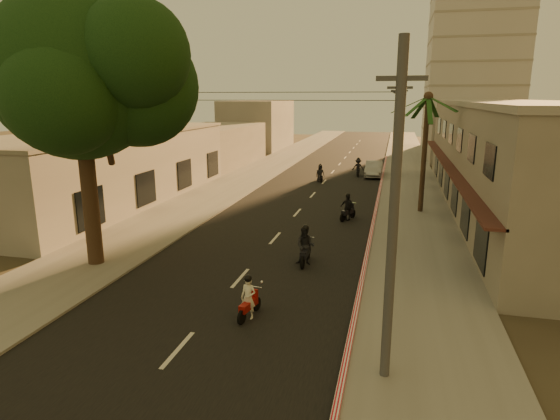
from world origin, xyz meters
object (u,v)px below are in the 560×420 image
Objects in this scene: broadleaf_tree at (88,75)px; scooter_mid_a at (305,247)px; parked_car at (374,169)px; scooter_far_a at (320,174)px; palm_tree at (428,104)px; scooter_red at (249,299)px; scooter_far_b at (358,168)px; scooter_mid_b at (348,208)px.

broadleaf_tree is 11.99m from scooter_mid_a.
scooter_far_a is at bearing -137.42° from parked_car.
palm_tree is 5.00× the size of scooter_red.
palm_tree is 14.36m from scooter_mid_a.
scooter_red is 27.39m from scooter_far_a.
palm_tree is 4.21× the size of scooter_mid_a.
scooter_far_a is (-8.37, 9.92, -6.39)m from palm_tree.
broadleaf_tree is 30.37m from scooter_far_b.
broadleaf_tree is 25.77m from scooter_far_a.
scooter_far_b is at bearing 98.02° from scooter_red.
broadleaf_tree is at bearing -136.52° from palm_tree.
palm_tree is at bearing -71.81° from scooter_far_a.
scooter_mid_a is at bearing -96.71° from scooter_far_b.
palm_tree reaches higher than scooter_mid_a.
parked_car is at bearing 20.47° from scooter_far_a.
palm_tree is at bearing -74.92° from parked_car.
scooter_red is 0.94× the size of scooter_mid_b.
scooter_mid_a is (0.91, 5.79, 0.14)m from scooter_red.
scooter_mid_b is at bearing -145.61° from palm_tree.
broadleaf_tree is 7.27× the size of scooter_far_a.
parked_car is at bearing 68.81° from broadleaf_tree.
scooter_mid_b reaches higher than scooter_red.
scooter_far_a is (-2.74, 21.54, -0.10)m from scooter_mid_a.
scooter_red is at bearing -23.73° from broadleaf_tree.
scooter_mid_a is at bearing -115.83° from palm_tree.
scooter_far_b reaches higher than scooter_far_a.
scooter_mid_a is (8.99, 2.24, -7.61)m from broadleaf_tree.
palm_tree is at bearing -75.31° from scooter_far_b.
scooter_red is at bearing -108.11° from scooter_far_a.
parked_car is (-3.76, 14.13, -6.41)m from palm_tree.
broadleaf_tree is 7.38× the size of scooter_red.
broadleaf_tree reaches higher than parked_car.
scooter_far_a is 0.37× the size of parked_car.
parked_car is (10.85, 27.98, -7.74)m from broadleaf_tree.
broadleaf_tree is 1.48× the size of palm_tree.
parked_car is at bearing 95.30° from scooter_red.
scooter_far_a is 0.89× the size of scooter_far_b.
scooter_far_b is at bearing 89.41° from scooter_mid_a.
broadleaf_tree is 16.59m from scooter_mid_b.
scooter_red is at bearing -94.85° from parked_car.
scooter_far_b is (0.35, 25.63, -0.03)m from scooter_mid_a.
broadleaf_tree is 6.21× the size of scooter_mid_a.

